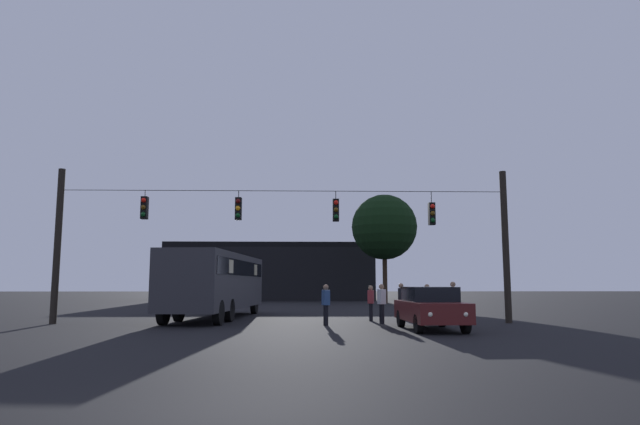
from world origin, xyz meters
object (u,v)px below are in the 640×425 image
(city_bus, at_px, (217,279))
(car_near_right, at_px, (430,307))
(pedestrian_crossing_center, at_px, (427,300))
(pedestrian_near_bus, at_px, (453,299))
(pedestrian_far_side, at_px, (382,301))
(pedestrian_crossing_right, at_px, (371,301))
(pedestrian_trailing, at_px, (401,299))
(pedestrian_crossing_left, at_px, (326,302))
(tree_left_silhouette, at_px, (384,227))

(city_bus, distance_m, car_near_right, 10.94)
(pedestrian_crossing_center, distance_m, pedestrian_near_bus, 1.14)
(pedestrian_crossing_center, xyz_separation_m, pedestrian_far_side, (-2.22, -1.51, 0.01))
(pedestrian_crossing_right, relative_size, pedestrian_trailing, 0.94)
(pedestrian_crossing_left, xyz_separation_m, pedestrian_crossing_right, (2.09, 2.55, -0.04))
(pedestrian_crossing_left, height_order, pedestrian_trailing, pedestrian_trailing)
(pedestrian_near_bus, bearing_deg, pedestrian_far_side, -163.18)
(pedestrian_crossing_center, bearing_deg, city_bus, 167.31)
(pedestrian_crossing_right, distance_m, tree_left_silhouette, 22.03)
(pedestrian_crossing_right, bearing_deg, pedestrian_trailing, 28.44)
(pedestrian_crossing_left, relative_size, pedestrian_crossing_center, 1.00)
(pedestrian_near_bus, xyz_separation_m, pedestrian_trailing, (-1.98, 1.58, -0.04))
(pedestrian_trailing, xyz_separation_m, pedestrian_far_side, (-1.25, -2.56, -0.02))
(tree_left_silhouette, bearing_deg, pedestrian_near_bus, -90.61)
(city_bus, relative_size, pedestrian_crossing_right, 7.21)
(pedestrian_crossing_right, bearing_deg, tree_left_silhouette, 80.02)
(tree_left_silhouette, bearing_deg, city_bus, -119.47)
(pedestrian_trailing, distance_m, pedestrian_far_side, 2.85)
(pedestrian_trailing, bearing_deg, pedestrian_crossing_left, -136.86)
(pedestrian_crossing_right, bearing_deg, city_bus, 164.93)
(car_near_right, distance_m, tree_left_silhouette, 26.35)
(car_near_right, relative_size, tree_left_silhouette, 0.48)
(pedestrian_trailing, relative_size, pedestrian_far_side, 1.02)
(pedestrian_crossing_right, distance_m, pedestrian_near_bus, 3.55)
(pedestrian_crossing_right, height_order, pedestrian_far_side, pedestrian_far_side)
(tree_left_silhouette, bearing_deg, pedestrian_crossing_left, -103.80)
(city_bus, distance_m, pedestrian_crossing_right, 7.42)
(pedestrian_crossing_center, relative_size, pedestrian_crossing_right, 1.04)
(pedestrian_crossing_left, bearing_deg, pedestrian_crossing_center, 26.90)
(pedestrian_crossing_center, distance_m, pedestrian_trailing, 1.43)
(pedestrian_crossing_right, bearing_deg, car_near_right, -71.18)
(pedestrian_trailing, bearing_deg, pedestrian_far_side, -116.15)
(pedestrian_trailing, relative_size, tree_left_silhouette, 0.18)
(pedestrian_crossing_center, height_order, tree_left_silhouette, tree_left_silhouette)
(pedestrian_crossing_left, distance_m, pedestrian_far_side, 2.46)
(pedestrian_crossing_center, relative_size, pedestrian_far_side, 0.99)
(car_near_right, bearing_deg, pedestrian_crossing_left, 150.23)
(pedestrian_trailing, bearing_deg, tree_left_silhouette, 83.77)
(city_bus, xyz_separation_m, pedestrian_crossing_right, (7.10, -1.91, -1.00))
(car_near_right, xyz_separation_m, pedestrian_near_bus, (1.88, 3.88, 0.18))
(pedestrian_crossing_left, distance_m, pedestrian_near_bus, 5.84)
(pedestrian_crossing_left, distance_m, tree_left_silhouette, 24.87)
(city_bus, height_order, tree_left_silhouette, tree_left_silhouette)
(pedestrian_crossing_center, relative_size, pedestrian_near_bus, 0.94)
(car_near_right, xyz_separation_m, pedestrian_crossing_left, (-3.67, 2.10, 0.11))
(pedestrian_near_bus, distance_m, pedestrian_trailing, 2.53)
(pedestrian_crossing_left, height_order, pedestrian_near_bus, pedestrian_near_bus)
(car_near_right, distance_m, pedestrian_far_side, 3.20)
(car_near_right, xyz_separation_m, pedestrian_crossing_right, (-1.59, 4.65, 0.07))
(pedestrian_crossing_left, xyz_separation_m, pedestrian_trailing, (3.58, 3.36, 0.03))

